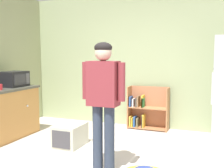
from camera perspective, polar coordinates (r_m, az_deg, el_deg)
The scene contains 7 objects.
ground_plane at distance 3.96m, azimuth -1.50°, elevation -16.37°, with size 12.00×12.00×0.00m, color beige.
back_wall at distance 5.87m, azimuth 7.42°, elevation 4.51°, with size 5.20×0.06×2.70m, color #9CAC7D.
bookshelf at distance 5.81m, azimuth 6.70°, elevation -5.28°, with size 0.80×0.28×0.85m.
standing_person at distance 3.56m, azimuth -1.74°, elevation -2.17°, with size 0.57×0.22×1.65m.
pet_carrier at distance 4.81m, azimuth -8.41°, elevation -10.01°, with size 0.42×0.55×0.36m.
microwave at distance 5.59m, azimuth -18.94°, elevation 0.96°, with size 0.37×0.48×0.28m.
red_cup at distance 5.18m, azimuth -21.38°, elevation -0.56°, with size 0.08×0.08×0.10m, color red.
Camera 1 is at (1.43, -3.36, 1.52)m, focal length 45.98 mm.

